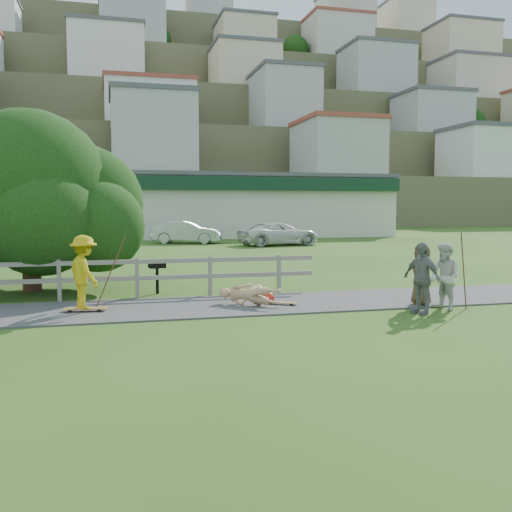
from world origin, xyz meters
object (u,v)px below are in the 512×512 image
object	(u,v)px
spectator_a	(445,277)
bbq	(157,277)
skater_rider	(84,276)
car_silver	(187,232)
spectator_c	(422,275)
car_white	(279,234)
tree	(30,219)
skater_fallen	(249,295)
spectator_b	(421,278)

from	to	relation	value
spectator_a	bbq	world-z (taller)	spectator_a
spectator_a	bbq	size ratio (longest dim) A/B	1.65
skater_rider	car_silver	world-z (taller)	skater_rider
spectator_c	car_white	bearing A→B (deg)	-153.59
spectator_a	bbq	distance (m)	7.79
car_white	tree	size ratio (longest dim) A/B	0.71
spectator_c	tree	distance (m)	11.06
car_silver	car_white	distance (m)	6.38
skater_fallen	spectator_b	xyz separation A→B (m)	(3.65, -1.85, 0.54)
skater_rider	skater_fallen	world-z (taller)	skater_rider
skater_fallen	skater_rider	bearing A→B (deg)	128.74
car_white	car_silver	bearing A→B (deg)	48.62
skater_fallen	spectator_b	bearing A→B (deg)	-76.13
skater_fallen	car_white	distance (m)	22.45
spectator_a	car_silver	world-z (taller)	spectator_a
skater_fallen	spectator_a	distance (m)	4.74
skater_rider	spectator_b	distance (m)	7.83
skater_fallen	tree	distance (m)	7.14
car_silver	skater_fallen	bearing A→B (deg)	-164.99
spectator_a	car_silver	bearing A→B (deg)	175.86
spectator_b	car_silver	bearing A→B (deg)	163.68
spectator_a	bbq	bearing A→B (deg)	-133.82
spectator_b	tree	distance (m)	11.04
skater_fallen	spectator_b	size ratio (longest dim) A/B	0.98
spectator_a	skater_rider	bearing A→B (deg)	-111.88
car_silver	tree	bearing A→B (deg)	179.43
spectator_a	tree	distance (m)	11.57
bbq	spectator_a	bearing A→B (deg)	-42.55
car_white	bbq	size ratio (longest dim) A/B	5.36
spectator_c	skater_fallen	bearing A→B (deg)	-68.35
spectator_a	car_white	size ratio (longest dim) A/B	0.31
skater_fallen	car_silver	bearing A→B (deg)	36.85
spectator_a	spectator_b	bearing A→B (deg)	-82.10
spectator_c	car_silver	world-z (taller)	spectator_c
skater_rider	bbq	world-z (taller)	skater_rider
spectator_b	bbq	world-z (taller)	spectator_b
skater_rider	spectator_b	world-z (taller)	skater_rider
spectator_c	car_silver	bearing A→B (deg)	-140.35
bbq	spectator_b	bearing A→B (deg)	-47.63
spectator_b	spectator_c	xyz separation A→B (m)	(0.56, 0.93, -0.07)
spectator_c	spectator_a	bearing A→B (deg)	52.39
spectator_a	spectator_c	world-z (taller)	spectator_a
skater_fallen	tree	bearing A→B (deg)	94.38
spectator_b	car_silver	size ratio (longest dim) A/B	0.36
car_silver	spectator_a	bearing A→B (deg)	-155.06
skater_rider	tree	bearing A→B (deg)	-4.19
spectator_c	bbq	distance (m)	7.24
skater_rider	skater_fallen	size ratio (longest dim) A/B	1.06
spectator_b	car_white	bearing A→B (deg)	150.79
spectator_c	bbq	xyz separation A→B (m)	(-6.25, 3.64, -0.28)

